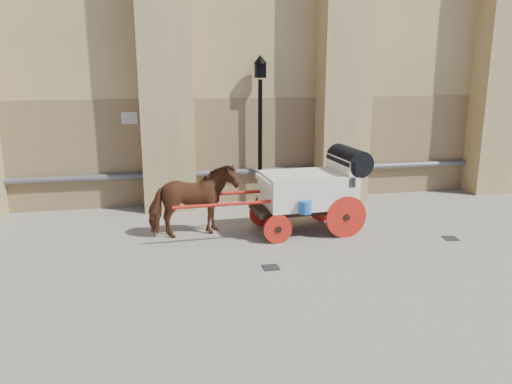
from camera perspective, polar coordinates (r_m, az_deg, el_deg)
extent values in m
plane|color=gray|center=(10.85, -3.62, -6.56)|extent=(90.00, 90.00, 0.00)
cube|color=olive|center=(14.81, 1.68, 4.94)|extent=(44.00, 0.35, 3.00)
cylinder|color=#59595B|center=(14.65, 1.90, 2.46)|extent=(42.00, 0.18, 0.18)
cube|color=beige|center=(14.12, -14.28, 8.19)|extent=(0.42, 0.04, 0.32)
imported|color=#57311A|center=(11.54, -7.21, -1.04)|extent=(2.11, 1.24, 1.68)
cube|color=black|center=(11.90, 5.35, -1.74)|extent=(2.44, 1.19, 0.13)
cube|color=white|center=(11.82, 5.90, 0.33)|extent=(2.13, 1.45, 0.76)
cube|color=white|center=(12.04, 9.61, 2.57)|extent=(0.22, 1.37, 0.60)
cube|color=white|center=(11.48, 1.59, 1.39)|extent=(0.43, 1.21, 0.11)
cylinder|color=black|center=(12.09, 10.59, 3.62)|extent=(0.67, 1.39, 0.61)
cylinder|color=red|center=(11.62, 10.26, -2.83)|extent=(0.98, 0.11, 0.98)
cylinder|color=red|center=(12.82, 7.78, -1.18)|extent=(0.98, 0.11, 0.98)
cylinder|color=red|center=(11.11, 2.51, -4.27)|extent=(0.66, 0.09, 0.65)
cylinder|color=red|center=(12.35, 0.71, -2.40)|extent=(0.66, 0.09, 0.65)
cylinder|color=red|center=(10.89, -2.69, -1.37)|extent=(2.61, 0.19, 0.08)
cylinder|color=red|center=(11.82, -3.65, -0.17)|extent=(2.61, 0.19, 0.08)
cylinder|color=blue|center=(11.08, 5.63, -1.74)|extent=(0.28, 0.28, 0.28)
cylinder|color=black|center=(14.20, 0.47, 5.63)|extent=(0.12, 0.12, 3.52)
cone|color=black|center=(14.51, 0.46, -0.58)|extent=(0.35, 0.35, 0.35)
cube|color=black|center=(14.06, 0.49, 13.75)|extent=(0.27, 0.27, 0.41)
cone|color=black|center=(14.07, 0.49, 14.95)|extent=(0.39, 0.39, 0.23)
cube|color=black|center=(9.87, 1.69, -8.61)|extent=(0.32, 0.32, 0.01)
cube|color=black|center=(12.33, 21.37, -4.96)|extent=(0.36, 0.36, 0.01)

